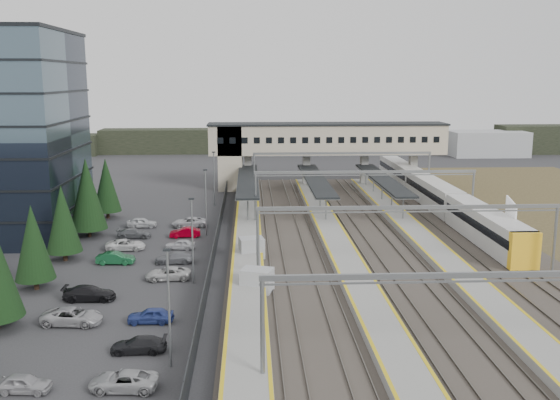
{
  "coord_description": "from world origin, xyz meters",
  "views": [
    {
      "loc": [
        -2.66,
        -63.59,
        18.77
      ],
      "look_at": [
        0.98,
        11.35,
        4.0
      ],
      "focal_mm": 40.0,
      "sensor_mm": 36.0,
      "label": 1
    }
  ],
  "objects": [
    {
      "name": "relay_cabin_far",
      "position": [
        -2.57,
        -0.36,
        1.14
      ],
      "size": [
        2.83,
        2.5,
        2.28
      ],
      "color": "#9EA1A4",
      "rests_on": "ground"
    },
    {
      "name": "gantries",
      "position": [
        12.0,
        3.0,
        6.0
      ],
      "size": [
        28.4,
        62.28,
        7.17
      ],
      "color": "gray",
      "rests_on": "ground"
    },
    {
      "name": "footbridge",
      "position": [
        7.7,
        42.0,
        7.93
      ],
      "size": [
        40.4,
        6.4,
        11.2
      ],
      "color": "#B9AF93",
      "rests_on": "ground"
    },
    {
      "name": "ground",
      "position": [
        0.0,
        0.0,
        0.0
      ],
      "size": [
        220.0,
        220.0,
        0.0
      ],
      "primitive_type": "plane",
      "color": "#2B2B2D",
      "rests_on": "ground"
    },
    {
      "name": "rail_corridor",
      "position": [
        9.34,
        5.0,
        0.29
      ],
      "size": [
        34.0,
        90.0,
        0.92
      ],
      "color": "#37342C",
      "rests_on": "ground"
    },
    {
      "name": "car_park",
      "position": [
        -13.43,
        -5.47,
        0.61
      ],
      "size": [
        10.71,
        44.7,
        1.29
      ],
      "color": "#9A999D",
      "rests_on": "ground"
    },
    {
      "name": "canopies",
      "position": [
        7.0,
        27.0,
        3.92
      ],
      "size": [
        23.1,
        30.0,
        3.28
      ],
      "color": "black",
      "rests_on": "ground"
    },
    {
      "name": "lampposts",
      "position": [
        -8.0,
        1.25,
        4.34
      ],
      "size": [
        0.5,
        53.25,
        8.07
      ],
      "color": "gray",
      "rests_on": "ground"
    },
    {
      "name": "conifer_row",
      "position": [
        -22.0,
        -3.86,
        4.84
      ],
      "size": [
        4.42,
        49.82,
        9.5
      ],
      "color": "black",
      "rests_on": "ground"
    },
    {
      "name": "billboard",
      "position": [
        26.16,
        2.48,
        3.7
      ],
      "size": [
        1.64,
        6.21,
        5.47
      ],
      "color": "gray",
      "rests_on": "ground"
    },
    {
      "name": "treeline_far",
      "position": [
        23.81,
        92.28,
        2.95
      ],
      "size": [
        170.0,
        19.0,
        7.0
      ],
      "color": "black",
      "rests_on": "ground"
    },
    {
      "name": "fence",
      "position": [
        -6.5,
        5.0,
        1.0
      ],
      "size": [
        0.08,
        90.0,
        2.0
      ],
      "color": "#26282B",
      "rests_on": "ground"
    },
    {
      "name": "train",
      "position": [
        24.0,
        24.24,
        2.13
      ],
      "size": [
        2.97,
        62.12,
        3.74
      ],
      "color": "beige",
      "rests_on": "ground"
    },
    {
      "name": "relay_cabin_near",
      "position": [
        -2.14,
        -10.95,
        1.11
      ],
      "size": [
        3.14,
        2.67,
        2.23
      ],
      "color": "#9EA1A4",
      "rests_on": "ground"
    }
  ]
}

